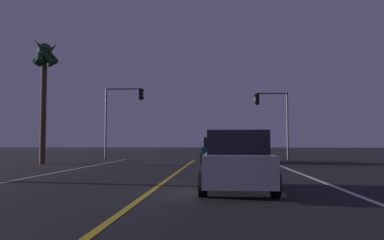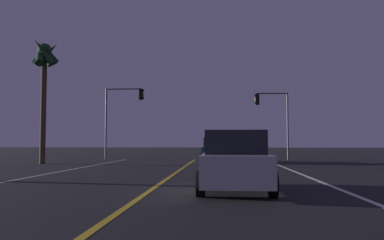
% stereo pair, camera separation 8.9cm
% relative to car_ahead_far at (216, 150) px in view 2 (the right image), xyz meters
% --- Properties ---
extents(lane_edge_right, '(0.16, 36.05, 0.01)m').
position_rel_car_ahead_far_xyz_m(lane_edge_right, '(3.79, -14.19, -0.82)').
color(lane_edge_right, silver).
rests_on(lane_edge_right, ground).
extents(lane_edge_left, '(0.16, 36.05, 0.01)m').
position_rel_car_ahead_far_xyz_m(lane_edge_left, '(-7.20, -14.19, -0.82)').
color(lane_edge_left, silver).
rests_on(lane_edge_left, ground).
extents(lane_center_divider, '(0.16, 36.05, 0.01)m').
position_rel_car_ahead_far_xyz_m(lane_center_divider, '(-1.71, -14.19, -0.82)').
color(lane_center_divider, gold).
rests_on(lane_center_divider, ground).
extents(car_ahead_far, '(2.02, 4.30, 1.70)m').
position_rel_car_ahead_far_xyz_m(car_ahead_far, '(0.00, 0.00, 0.00)').
color(car_ahead_far, black).
rests_on(car_ahead_far, ground).
extents(car_lead_same_lane, '(2.02, 4.30, 1.70)m').
position_rel_car_ahead_far_xyz_m(car_lead_same_lane, '(0.70, -15.94, 0.00)').
color(car_lead_same_lane, black).
rests_on(car_lead_same_lane, ground).
extents(traffic_light_near_right, '(2.69, 0.36, 5.33)m').
position_rel_car_ahead_far_xyz_m(traffic_light_near_right, '(4.40, 4.34, 3.12)').
color(traffic_light_near_right, '#4C4C51').
rests_on(traffic_light_near_right, ground).
extents(traffic_light_near_left, '(3.24, 0.36, 5.80)m').
position_rel_car_ahead_far_xyz_m(traffic_light_near_left, '(-7.59, 4.34, 3.47)').
color(traffic_light_near_left, '#4C4C51').
rests_on(traffic_light_near_left, ground).
extents(palm_tree_left_mid, '(1.92, 1.99, 8.21)m').
position_rel_car_ahead_far_xyz_m(palm_tree_left_mid, '(-11.09, -2.83, 5.67)').
color(palm_tree_left_mid, '#473826').
rests_on(palm_tree_left_mid, ground).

